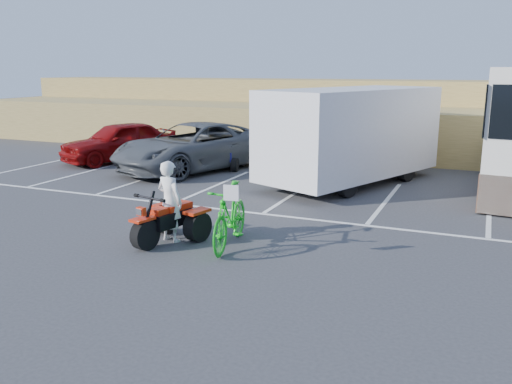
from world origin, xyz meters
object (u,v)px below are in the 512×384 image
at_px(red_trike_atv, 166,242).
at_px(green_dirt_bike, 230,216).
at_px(rider, 170,201).
at_px(grey_pickup, 193,147).
at_px(red_car, 120,141).
at_px(quad_atv_green, 289,178).
at_px(quad_atv_blue, 227,169).
at_px(cargo_trailer, 351,133).

bearing_deg(red_trike_atv, green_dirt_bike, 24.78).
distance_m(rider, grey_pickup, 8.44).
xyz_separation_m(grey_pickup, red_car, (-3.67, 0.51, -0.06)).
distance_m(green_dirt_bike, quad_atv_green, 7.47).
bearing_deg(quad_atv_blue, green_dirt_bike, -75.14).
xyz_separation_m(green_dirt_bike, grey_pickup, (-5.10, 7.41, 0.19)).
xyz_separation_m(red_car, quad_atv_blue, (4.71, 0.16, -0.80)).
bearing_deg(rider, red_trike_atv, 90.00).
bearing_deg(cargo_trailer, grey_pickup, -158.66).
bearing_deg(rider, red_car, -34.75).
distance_m(cargo_trailer, quad_atv_green, 2.67).
height_order(red_trike_atv, cargo_trailer, cargo_trailer).
height_order(red_trike_atv, rider, rider).
xyz_separation_m(grey_pickup, quad_atv_green, (3.79, -0.09, -0.86)).
bearing_deg(green_dirt_bike, grey_pickup, 115.45).
height_order(rider, quad_atv_blue, rider).
relative_size(cargo_trailer, quad_atv_green, 4.23).
xyz_separation_m(rider, cargo_trailer, (2.15, 7.46, 0.77)).
bearing_deg(green_dirt_bike, red_trike_atv, -177.05).
height_order(rider, quad_atv_green, rider).
xyz_separation_m(red_trike_atv, green_dirt_bike, (1.40, 0.30, 0.67)).
bearing_deg(grey_pickup, quad_atv_green, 18.62).
bearing_deg(grey_pickup, rider, -43.70).
xyz_separation_m(red_car, quad_atv_green, (7.46, -0.60, -0.80)).
bearing_deg(rider, green_dirt_bike, -160.91).
bearing_deg(quad_atv_blue, cargo_trailer, -20.87).
xyz_separation_m(rider, red_car, (-7.41, 8.08, -0.09)).
height_order(rider, cargo_trailer, cargo_trailer).
bearing_deg(quad_atv_blue, red_trike_atv, -84.20).
xyz_separation_m(rider, quad_atv_green, (0.05, 7.47, -0.89)).
height_order(red_trike_atv, quad_atv_green, red_trike_atv).
bearing_deg(cargo_trailer, rider, -83.76).
bearing_deg(grey_pickup, red_car, -167.88).
bearing_deg(rider, quad_atv_blue, -59.12).
bearing_deg(quad_atv_green, red_trike_atv, -89.79).
relative_size(red_trike_atv, rider, 0.97).
bearing_deg(green_dirt_bike, quad_atv_green, 91.07).
xyz_separation_m(grey_pickup, cargo_trailer, (5.89, -0.10, 0.79)).
distance_m(quad_atv_blue, quad_atv_green, 2.86).
height_order(green_dirt_bike, quad_atv_green, green_dirt_bike).
relative_size(grey_pickup, quad_atv_green, 3.72).
bearing_deg(red_car, red_trike_atv, -23.48).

